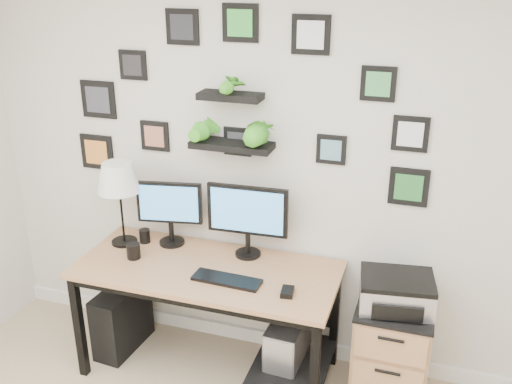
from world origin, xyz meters
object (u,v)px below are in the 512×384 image
at_px(mug, 133,251).
at_px(pc_tower_black, 122,318).
at_px(desk, 215,283).
at_px(printer, 396,292).
at_px(monitor_left, 170,209).
at_px(pc_tower_grey, 289,349).
at_px(monitor_right, 247,215).
at_px(file_cabinet, 391,351).
at_px(table_lamp, 119,179).

relative_size(mug, pc_tower_black, 0.21).
bearing_deg(desk, printer, 1.05).
relative_size(desk, printer, 3.63).
distance_m(monitor_left, pc_tower_grey, 1.17).
height_order(monitor_left, monitor_right, monitor_right).
xyz_separation_m(monitor_right, file_cabinet, (0.94, -0.13, -0.69)).
distance_m(table_lamp, pc_tower_black, 0.98).
distance_m(mug, pc_tower_black, 0.60).
height_order(mug, pc_tower_black, mug).
xyz_separation_m(desk, printer, (1.09, 0.02, 0.14)).
relative_size(pc_tower_black, file_cabinet, 0.67).
bearing_deg(monitor_left, pc_tower_grey, -10.66).
distance_m(mug, printer, 1.60).
bearing_deg(pc_tower_black, pc_tower_grey, 6.17).
distance_m(desk, pc_tower_grey, 0.62).
distance_m(pc_tower_black, pc_tower_grey, 1.17).
bearing_deg(desk, mug, -172.97).
bearing_deg(monitor_left, printer, -6.45).
xyz_separation_m(monitor_right, mug, (-0.67, -0.25, -0.23)).
distance_m(pc_tower_grey, printer, 0.81).
bearing_deg(desk, table_lamp, 171.40).
bearing_deg(table_lamp, monitor_right, 5.85).
distance_m(monitor_right, file_cabinet, 1.18).
bearing_deg(mug, pc_tower_black, 160.83).
bearing_deg(printer, file_cabinet, 79.66).
distance_m(monitor_right, printer, 0.99).
distance_m(monitor_right, mug, 0.75).
xyz_separation_m(mug, printer, (1.60, 0.08, -0.04)).
xyz_separation_m(table_lamp, mug, (0.16, -0.17, -0.40)).
bearing_deg(monitor_right, pc_tower_black, -167.13).
distance_m(monitor_left, mug, 0.35).
xyz_separation_m(monitor_left, printer, (1.46, -0.17, -0.24)).
height_order(desk, monitor_left, monitor_left).
height_order(monitor_left, pc_tower_black, monitor_left).
bearing_deg(pc_tower_black, mug, -14.39).
xyz_separation_m(desk, mug, (-0.52, -0.06, 0.17)).
bearing_deg(monitor_right, printer, -10.18).
xyz_separation_m(pc_tower_black, pc_tower_grey, (1.17, 0.03, -0.00)).
relative_size(monitor_left, printer, 0.98).
height_order(table_lamp, file_cabinet, table_lamp).
bearing_deg(pc_tower_grey, pc_tower_black, -178.60).
relative_size(table_lamp, mug, 5.79).
bearing_deg(desk, monitor_left, 153.76).
bearing_deg(monitor_right, monitor_left, -179.70).
relative_size(mug, file_cabinet, 0.14).
relative_size(desk, table_lamp, 2.87).
bearing_deg(monitor_left, monitor_right, 0.30).
relative_size(table_lamp, file_cabinet, 0.83).
distance_m(table_lamp, printer, 1.82).
bearing_deg(file_cabinet, printer, -100.34).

